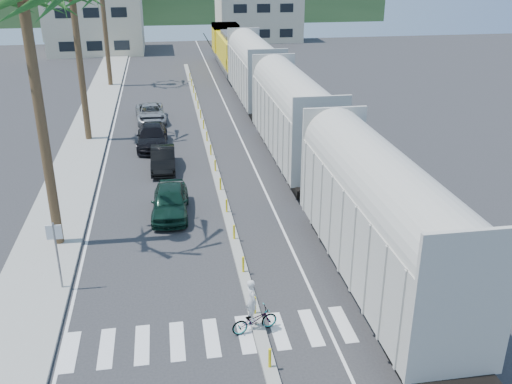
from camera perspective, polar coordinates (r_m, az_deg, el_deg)
ground at (r=22.48m, az=-0.54°, el=-10.88°), size 140.00×140.00×0.00m
sidewalk at (r=45.56m, az=-16.23°, el=6.20°), size 3.00×90.00×0.15m
rails at (r=48.74m, az=0.21°, el=8.12°), size 1.56×100.00×0.06m
median at (r=40.48m, az=-4.91°, el=5.00°), size 0.45×60.00×0.85m
crosswalk at (r=20.87m, az=0.33°, el=-13.88°), size 14.00×2.20×0.01m
lane_markings at (r=45.23m, az=-8.18°, el=6.67°), size 9.42×90.00×0.01m
freight_train at (r=41.13m, az=1.91°, el=9.44°), size 3.00×60.94×5.85m
street_sign at (r=23.45m, az=-19.35°, el=-5.19°), size 0.60×0.08×3.00m
buildings at (r=90.55m, az=-12.13°, el=17.32°), size 38.00×27.00×10.00m
car_lead at (r=29.36m, az=-8.58°, el=-0.89°), size 2.36×4.74×1.54m
car_second at (r=35.65m, az=-9.28°, el=3.28°), size 1.57×4.21×1.37m
car_third at (r=40.07m, az=-10.33°, el=5.50°), size 2.19×5.15×1.48m
car_rear at (r=46.35m, az=-10.50°, el=7.77°), size 2.91×5.13×1.34m
cyclist at (r=20.58m, az=-0.22°, el=-12.22°), size 1.35×1.96×2.10m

